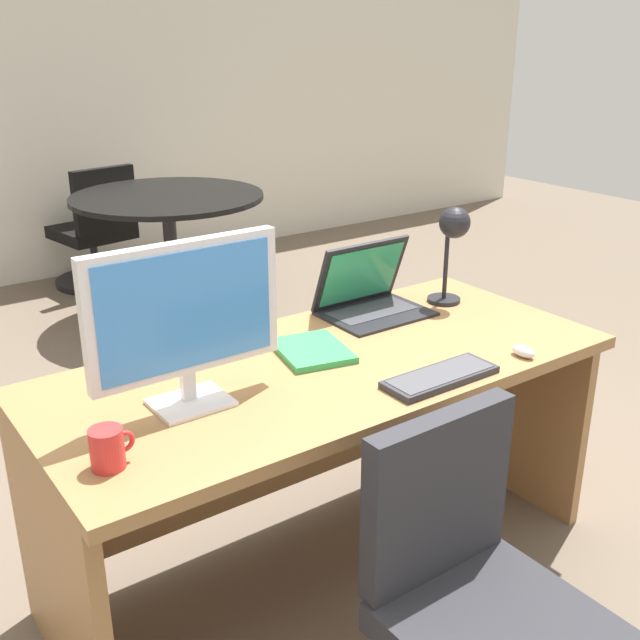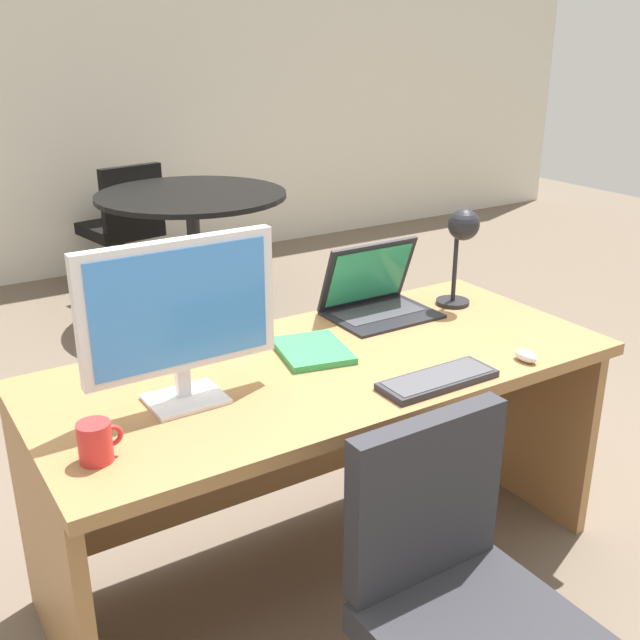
# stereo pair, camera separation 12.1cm
# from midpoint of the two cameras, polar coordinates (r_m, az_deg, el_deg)

# --- Properties ---
(ground) EXTENTS (12.00, 12.00, 0.00)m
(ground) POSITION_cam_midpoint_polar(r_m,az_deg,el_deg) (3.81, -10.96, -5.48)
(ground) COLOR #6B5B4C
(back_wall) EXTENTS (10.00, 0.10, 2.80)m
(back_wall) POSITION_cam_midpoint_polar(r_m,az_deg,el_deg) (5.57, -21.04, 16.90)
(back_wall) COLOR silver
(back_wall) RESTS_ON ground
(desk) EXTENTS (1.75, 0.78, 0.74)m
(desk) POSITION_cam_midpoint_polar(r_m,az_deg,el_deg) (2.40, 1.33, -7.24)
(desk) COLOR #9E7042
(desk) RESTS_ON ground
(monitor) EXTENTS (0.53, 0.16, 0.45)m
(monitor) POSITION_cam_midpoint_polar(r_m,az_deg,el_deg) (1.96, -8.77, 0.62)
(monitor) COLOR silver
(monitor) RESTS_ON desk
(laptop) EXTENTS (0.36, 0.27, 0.25)m
(laptop) POSITION_cam_midpoint_polar(r_m,az_deg,el_deg) (2.65, 5.37, 2.12)
(laptop) COLOR black
(laptop) RESTS_ON desk
(keyboard) EXTENTS (0.35, 0.13, 0.02)m
(keyboard) POSITION_cam_midpoint_polar(r_m,az_deg,el_deg) (2.17, 10.43, -4.46)
(keyboard) COLOR #2D2D33
(keyboard) RESTS_ON desk
(mouse) EXTENTS (0.04, 0.08, 0.04)m
(mouse) POSITION_cam_midpoint_polar(r_m,az_deg,el_deg) (2.37, 16.65, -2.61)
(mouse) COLOR silver
(mouse) RESTS_ON desk
(desk_lamp) EXTENTS (0.12, 0.14, 0.36)m
(desk_lamp) POSITION_cam_midpoint_polar(r_m,az_deg,el_deg) (2.70, 11.88, 6.11)
(desk_lamp) COLOR black
(desk_lamp) RESTS_ON desk
(book) EXTENTS (0.25, 0.29, 0.02)m
(book) POSITION_cam_midpoint_polar(r_m,az_deg,el_deg) (2.32, 0.92, -2.31)
(book) COLOR green
(book) RESTS_ON desk
(coffee_mug) EXTENTS (0.11, 0.08, 0.10)m
(coffee_mug) POSITION_cam_midpoint_polar(r_m,az_deg,el_deg) (1.81, -14.64, -8.87)
(coffee_mug) COLOR red
(coffee_mug) RESTS_ON desk
(office_chair) EXTENTS (0.56, 0.56, 0.84)m
(office_chair) POSITION_cam_midpoint_polar(r_m,az_deg,el_deg) (1.99, 12.53, -22.18)
(office_chair) COLOR black
(office_chair) RESTS_ON ground
(meeting_table) EXTENTS (1.13, 1.13, 0.77)m
(meeting_table) POSITION_cam_midpoint_polar(r_m,az_deg,el_deg) (4.64, -8.78, 7.14)
(meeting_table) COLOR black
(meeting_table) RESTS_ON ground
(meeting_chair_near) EXTENTS (0.56, 0.56, 0.83)m
(meeting_chair_near) POSITION_cam_midpoint_polar(r_m,az_deg,el_deg) (5.45, -13.85, 6.12)
(meeting_chair_near) COLOR black
(meeting_chair_near) RESTS_ON ground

